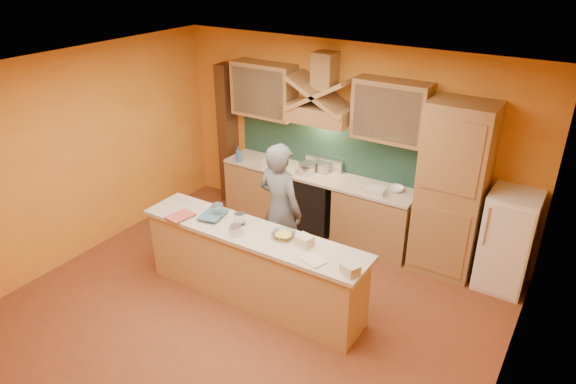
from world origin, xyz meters
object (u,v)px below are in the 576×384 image
Objects in this scene: stove at (316,202)px; fridge at (507,241)px; person at (280,210)px; mixing_bowl at (283,235)px; kitchen_scale at (236,231)px.

stove is 0.69× the size of fridge.
person is 7.05× the size of mixing_bowl.
fridge is (2.70, 0.00, 0.20)m from stove.
fridge reaches higher than mixing_bowl.
fridge is 2.84m from person.
mixing_bowl is (-2.12, -1.81, 0.33)m from fridge.
stove is 2.12m from kitchen_scale.
stove is 7.50× the size of kitchen_scale.
person reaches higher than stove.
kitchen_scale is 0.47× the size of mixing_bowl.
fridge is 3.34m from kitchen_scale.
fridge is 2.81m from mixing_bowl.
person is (-2.56, -1.20, 0.25)m from fridge.
kitchen_scale is at bearing -141.85° from fridge.
kitchen_scale is 0.55m from mixing_bowl.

